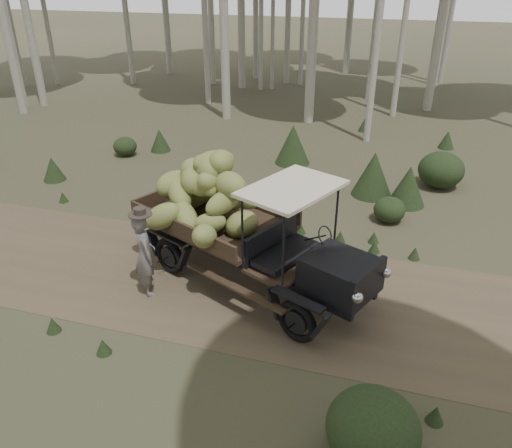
{
  "coord_description": "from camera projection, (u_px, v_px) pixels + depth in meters",
  "views": [
    {
      "loc": [
        4.85,
        -8.18,
        5.98
      ],
      "look_at": [
        2.37,
        0.19,
        1.42
      ],
      "focal_mm": 35.0,
      "sensor_mm": 36.0,
      "label": 1
    }
  ],
  "objects": [
    {
      "name": "farmer",
      "position": [
        145.0,
        254.0,
        9.85
      ],
      "size": [
        0.74,
        0.76,
        1.9
      ],
      "rotation": [
        0.0,
        0.0,
        2.3
      ],
      "color": "#5E5A56",
      "rests_on": "ground"
    },
    {
      "name": "dirt_track",
      "position": [
        150.0,
        271.0,
        10.94
      ],
      "size": [
        70.0,
        4.0,
        0.01
      ],
      "primitive_type": "cube",
      "color": "brown",
      "rests_on": "ground"
    },
    {
      "name": "banana_truck",
      "position": [
        225.0,
        205.0,
        10.18
      ],
      "size": [
        5.56,
        3.77,
        2.78
      ],
      "rotation": [
        0.0,
        0.0,
        -0.42
      ],
      "color": "black",
      "rests_on": "ground"
    },
    {
      "name": "undergrowth",
      "position": [
        166.0,
        285.0,
        9.51
      ],
      "size": [
        24.2,
        24.86,
        1.35
      ],
      "color": "#233319",
      "rests_on": "ground"
    },
    {
      "name": "ground",
      "position": [
        150.0,
        271.0,
        10.94
      ],
      "size": [
        120.0,
        120.0,
        0.0
      ],
      "primitive_type": "plane",
      "color": "#473D2B",
      "rests_on": "ground"
    }
  ]
}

